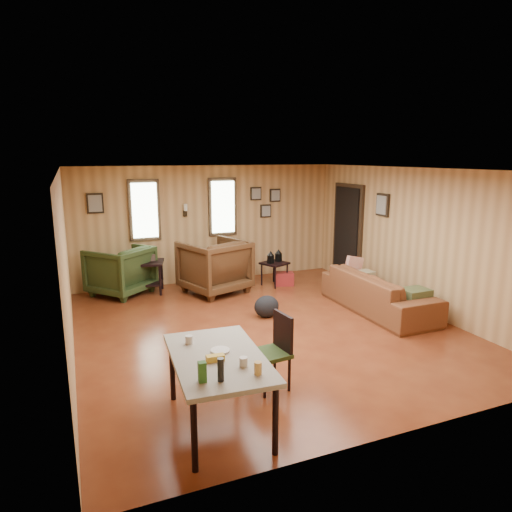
{
  "coord_description": "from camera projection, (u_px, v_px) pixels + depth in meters",
  "views": [
    {
      "loc": [
        -2.65,
        -6.06,
        2.59
      ],
      "look_at": [
        0.0,
        0.4,
        1.05
      ],
      "focal_mm": 32.0,
      "sensor_mm": 36.0,
      "label": 1
    }
  ],
  "objects": [
    {
      "name": "recliner_brown",
      "position": [
        214.0,
        264.0,
        8.74
      ],
      "size": [
        1.38,
        1.33,
        1.13
      ],
      "primitive_type": "imported",
      "rotation": [
        0.0,
        0.0,
        3.48
      ],
      "color": "#442814",
      "rests_on": "ground"
    },
    {
      "name": "room",
      "position": [
        269.0,
        247.0,
        7.07
      ],
      "size": [
        5.54,
        6.04,
        2.44
      ],
      "color": "brown",
      "rests_on": "ground"
    },
    {
      "name": "side_table",
      "position": [
        275.0,
        261.0,
        9.22
      ],
      "size": [
        0.61,
        0.61,
        0.74
      ],
      "rotation": [
        0.0,
        0.0,
        0.42
      ],
      "color": "black",
      "rests_on": "ground"
    },
    {
      "name": "cooler",
      "position": [
        284.0,
        279.0,
        9.32
      ],
      "size": [
        0.43,
        0.36,
        0.26
      ],
      "rotation": [
        0.0,
        0.0,
        -0.31
      ],
      "color": "maroon",
      "rests_on": "ground"
    },
    {
      "name": "end_table",
      "position": [
        148.0,
        271.0,
        8.74
      ],
      "size": [
        0.72,
        0.68,
        0.76
      ],
      "rotation": [
        0.0,
        0.0,
        -0.27
      ],
      "color": "black",
      "rests_on": "ground"
    },
    {
      "name": "sofa_pillows",
      "position": [
        384.0,
        280.0,
        7.78
      ],
      "size": [
        0.45,
        1.84,
        0.38
      ],
      "rotation": [
        0.0,
        0.0,
        0.01
      ],
      "color": "#454E2B",
      "rests_on": "sofa"
    },
    {
      "name": "recliner_green",
      "position": [
        120.0,
        268.0,
        8.62
      ],
      "size": [
        1.35,
        1.35,
        1.02
      ],
      "primitive_type": "imported",
      "rotation": [
        0.0,
        0.0,
        -2.44
      ],
      "color": "#2B3B1A",
      "rests_on": "ground"
    },
    {
      "name": "dining_table",
      "position": [
        218.0,
        363.0,
        4.35
      ],
      "size": [
        0.94,
        1.47,
        0.93
      ],
      "rotation": [
        0.0,
        0.0,
        -0.07
      ],
      "color": "gray",
      "rests_on": "ground"
    },
    {
      "name": "backpack",
      "position": [
        267.0,
        306.0,
        7.45
      ],
      "size": [
        0.49,
        0.42,
        0.36
      ],
      "rotation": [
        0.0,
        0.0,
        -0.31
      ],
      "color": "black",
      "rests_on": "ground"
    },
    {
      "name": "dining_chair",
      "position": [
        275.0,
        347.0,
        5.13
      ],
      "size": [
        0.43,
        0.43,
        0.87
      ],
      "rotation": [
        0.0,
        0.0,
        0.11
      ],
      "color": "#2B3B1A",
      "rests_on": "ground"
    },
    {
      "name": "sofa",
      "position": [
        379.0,
        286.0,
        7.69
      ],
      "size": [
        0.68,
        2.27,
        0.89
      ],
      "primitive_type": "imported",
      "rotation": [
        0.0,
        0.0,
        1.56
      ],
      "color": "brown",
      "rests_on": "ground"
    }
  ]
}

